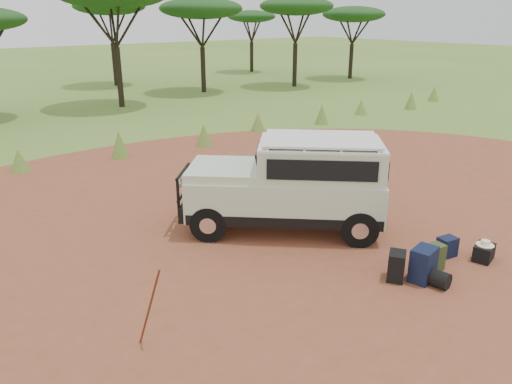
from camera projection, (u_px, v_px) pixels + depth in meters
ground at (303, 253)px, 9.92m from camera, size 140.00×140.00×0.00m
dirt_clearing at (303, 252)px, 9.92m from camera, size 23.00×23.00×0.01m
grass_fringe at (124, 146)px, 16.29m from camera, size 36.60×1.60×0.90m
acacia_treeline at (30, 5)px, 23.42m from camera, size 46.70×13.20×6.26m
safari_vehicle at (291, 186)px, 10.68m from camera, size 4.22×4.08×2.07m
walking_staff at (150, 308)px, 6.93m from camera, size 0.26×0.39×1.27m
backpack_black at (396, 266)px, 8.84m from camera, size 0.48×0.45×0.53m
backpack_navy at (423, 265)px, 8.79m from camera, size 0.54×0.43×0.63m
backpack_olive at (433, 258)px, 9.17m from camera, size 0.40×0.31×0.51m
duffel_navy at (447, 247)px, 9.71m from camera, size 0.39×0.32×0.40m
hard_case at (484, 253)px, 9.57m from camera, size 0.51×0.42×0.32m
stuff_sack at (440, 279)px, 8.62m from camera, size 0.34×0.34×0.30m
safari_hat at (485, 243)px, 9.51m from camera, size 0.33×0.33×0.10m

